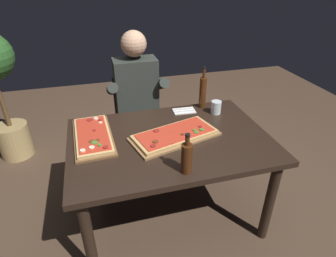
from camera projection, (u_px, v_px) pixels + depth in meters
ground_plane at (170, 213)px, 2.35m from camera, size 6.40×6.40×0.00m
dining_table at (170, 149)px, 2.03m from camera, size 1.40×0.96×0.74m
pizza_rectangular_front at (175, 135)px, 1.98m from camera, size 0.67×0.44×0.05m
pizza_rectangular_left at (93, 136)px, 1.97m from camera, size 0.29×0.57×0.05m
wine_bottle_dark at (187, 158)px, 1.61m from camera, size 0.07×0.07×0.26m
oil_bottle_amber at (203, 92)px, 2.34m from camera, size 0.06×0.06×0.35m
tumbler_near_camera at (216, 107)px, 2.29m from camera, size 0.08×0.08×0.11m
napkin_cutlery_set at (184, 111)px, 2.34m from camera, size 0.19×0.12×0.01m
diner_chair at (137, 117)px, 2.80m from camera, size 0.44×0.44×0.87m
seated_diner at (138, 98)px, 2.57m from camera, size 0.53×0.41×1.33m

